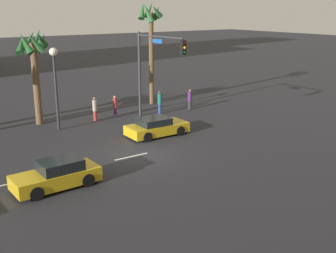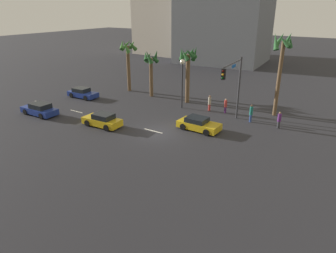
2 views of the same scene
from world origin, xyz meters
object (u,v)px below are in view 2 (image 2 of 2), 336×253
(pedestrian_1, at_px, (226,105))
(car_0, at_px, (40,109))
(palm_tree_1, at_px, (281,56))
(traffic_signal, at_px, (234,81))
(palm_tree_2, at_px, (188,62))
(car_3, at_px, (199,124))
(car_2, at_px, (83,93))
(pedestrian_3, at_px, (279,120))
(pedestrian_0, at_px, (210,103))
(palm_tree_0, at_px, (151,64))
(car_1, at_px, (102,120))
(pedestrian_2, at_px, (251,113))
(palm_tree_3, at_px, (128,54))
(building_2, at_px, (225,20))
(streetlamp, at_px, (182,74))

(pedestrian_1, bearing_deg, car_0, -145.19)
(pedestrian_1, xyz_separation_m, palm_tree_1, (4.81, 2.26, 5.60))
(traffic_signal, bearing_deg, palm_tree_2, 151.55)
(car_3, bearing_deg, car_2, 174.52)
(pedestrian_3, height_order, palm_tree_2, palm_tree_2)
(pedestrian_1, distance_m, palm_tree_1, 7.72)
(pedestrian_0, xyz_separation_m, palm_tree_0, (-9.10, 1.24, 3.35))
(car_3, xyz_separation_m, traffic_signal, (2.00, 3.39, 3.86))
(car_2, bearing_deg, palm_tree_1, 16.16)
(traffic_signal, bearing_deg, car_1, -143.47)
(car_3, distance_m, pedestrian_0, 6.12)
(car_2, distance_m, pedestrian_3, 24.65)
(pedestrian_2, relative_size, palm_tree_0, 0.31)
(traffic_signal, distance_m, pedestrian_2, 4.04)
(car_1, relative_size, car_3, 0.99)
(car_1, xyz_separation_m, palm_tree_3, (-6.62, 12.19, 4.50))
(car_1, height_order, pedestrian_2, pedestrian_2)
(pedestrian_2, bearing_deg, palm_tree_1, 67.81)
(palm_tree_0, bearing_deg, palm_tree_1, 4.64)
(car_1, xyz_separation_m, palm_tree_1, (13.47, 12.79, 5.86))
(building_2, bearing_deg, pedestrian_1, -70.47)
(pedestrian_1, bearing_deg, car_2, -166.39)
(traffic_signal, bearing_deg, pedestrian_1, 123.67)
(car_3, distance_m, palm_tree_0, 13.45)
(pedestrian_1, bearing_deg, building_2, 114.22)
(car_0, height_order, palm_tree_2, palm_tree_2)
(pedestrian_2, relative_size, pedestrian_3, 1.11)
(car_1, bearing_deg, car_2, 147.32)
(car_3, relative_size, pedestrian_2, 2.21)
(pedestrian_1, bearing_deg, traffic_signal, -56.33)
(car_0, height_order, car_2, car_0)
(car_3, relative_size, palm_tree_3, 0.59)
(pedestrian_0, distance_m, palm_tree_3, 14.19)
(car_1, relative_size, pedestrian_3, 2.41)
(car_1, height_order, car_3, car_1)
(traffic_signal, distance_m, palm_tree_0, 13.32)
(pedestrian_2, xyz_separation_m, palm_tree_1, (1.44, 3.54, 5.47))
(car_1, height_order, car_2, car_1)
(car_0, xyz_separation_m, pedestrian_1, (16.94, 11.78, 0.26))
(streetlamp, bearing_deg, palm_tree_3, 164.93)
(palm_tree_2, bearing_deg, palm_tree_0, -176.72)
(car_0, xyz_separation_m, traffic_signal, (18.77, 9.03, 3.82))
(pedestrian_0, relative_size, palm_tree_0, 0.29)
(streetlamp, bearing_deg, pedestrian_3, -1.92)
(palm_tree_3, xyz_separation_m, building_2, (1.02, 30.05, 3.48))
(palm_tree_1, bearing_deg, pedestrian_2, -112.19)
(car_1, height_order, pedestrian_0, pedestrian_0)
(car_3, xyz_separation_m, pedestrian_1, (0.16, 6.14, 0.29))
(pedestrian_0, xyz_separation_m, palm_tree_1, (6.65, 2.52, 5.51))
(pedestrian_3, xyz_separation_m, building_2, (-20.53, 33.19, 7.71))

